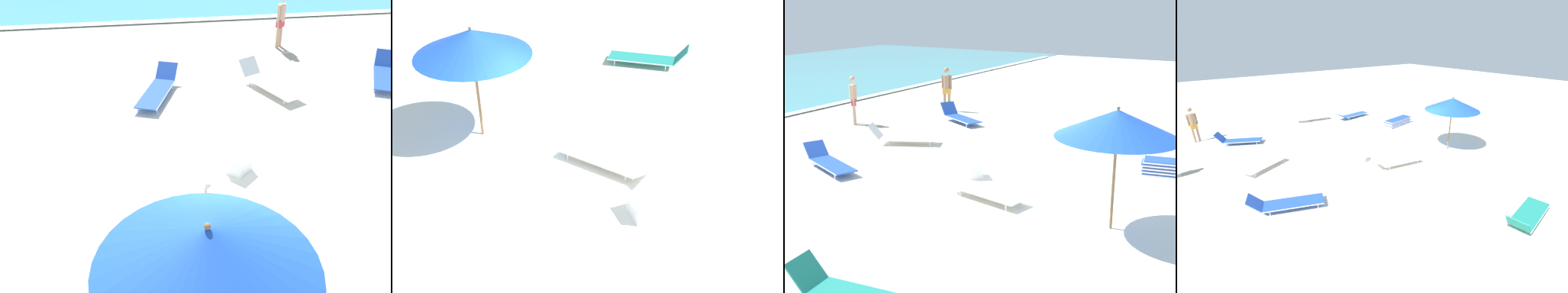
% 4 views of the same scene
% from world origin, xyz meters
% --- Properties ---
extents(ground_plane, '(60.00, 60.00, 0.16)m').
position_xyz_m(ground_plane, '(0.00, 0.01, -0.08)').
color(ground_plane, silver).
extents(beach_umbrella, '(2.40, 2.40, 2.49)m').
position_xyz_m(beach_umbrella, '(-1.05, -2.19, 2.14)').
color(beach_umbrella, olive).
rests_on(beach_umbrella, ground_plane).
extents(sun_lounger_under_umbrella, '(1.36, 2.27, 0.57)m').
position_xyz_m(sun_lounger_under_umbrella, '(-1.07, 5.52, 0.21)').
color(sun_lounger_under_umbrella, blue).
rests_on(sun_lounger_under_umbrella, ground_plane).
extents(sun_lounger_beside_umbrella, '(0.91, 2.39, 0.48)m').
position_xyz_m(sun_lounger_beside_umbrella, '(5.96, -1.37, 0.20)').
color(sun_lounger_beside_umbrella, blue).
rests_on(sun_lounger_beside_umbrella, ground_plane).
extents(sun_lounger_near_water_left, '(1.47, 2.10, 0.62)m').
position_xyz_m(sun_lounger_near_water_left, '(5.50, 5.55, 0.22)').
color(sun_lounger_near_water_left, blue).
rests_on(sun_lounger_near_water_left, ground_plane).
extents(sun_lounger_near_water_right, '(1.46, 2.20, 0.62)m').
position_xyz_m(sun_lounger_near_water_right, '(2.00, 5.47, 0.22)').
color(sun_lounger_near_water_right, white).
rests_on(sun_lounger_near_water_right, ground_plane).
extents(sun_lounger_mid_beach_solo, '(0.87, 2.20, 0.61)m').
position_xyz_m(sun_lounger_mid_beach_solo, '(-5.78, 0.26, 0.22)').
color(sun_lounger_mid_beach_solo, '#1E8475').
rests_on(sun_lounger_mid_beach_solo, ground_plane).
extents(sun_lounger_mid_beach_pair_a, '(1.02, 2.25, 0.54)m').
position_xyz_m(sun_lounger_mid_beach_pair_a, '(-0.87, 0.88, 0.21)').
color(sun_lounger_mid_beach_pair_a, white).
rests_on(sun_lounger_mid_beach_pair_a, ground_plane).
extents(sun_lounger_mid_beach_pair_b, '(0.92, 2.35, 0.46)m').
position_xyz_m(sun_lounger_mid_beach_pair_b, '(6.94, 1.05, 0.20)').
color(sun_lounger_mid_beach_pair_b, white).
rests_on(sun_lounger_mid_beach_pair_b, ground_plane).
extents(beachgoer_wading_adult, '(0.35, 0.34, 1.76)m').
position_xyz_m(beachgoer_wading_adult, '(3.29, 8.67, 1.00)').
color(beachgoer_wading_adult, tan).
rests_on(beachgoer_wading_adult, ground_plane).
extents(beachgoer_shoreline_child, '(0.27, 0.44, 1.76)m').
position_xyz_m(beachgoer_shoreline_child, '(7.05, 7.15, 1.00)').
color(beachgoer_shoreline_child, '#A37A5B').
rests_on(beachgoer_shoreline_child, ground_plane).
extents(cooler_box, '(0.61, 0.60, 0.37)m').
position_xyz_m(cooler_box, '(0.34, 1.83, 0.19)').
color(cooler_box, white).
rests_on(cooler_box, ground_plane).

